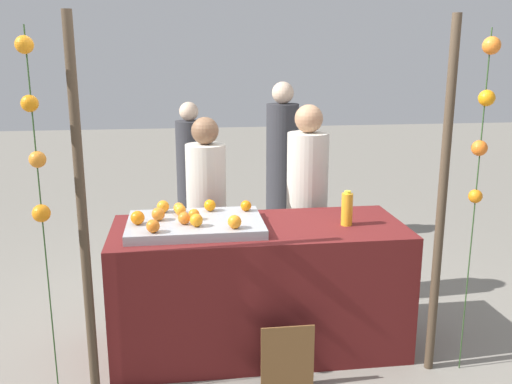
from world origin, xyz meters
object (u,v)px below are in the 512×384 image
(orange_1, at_px, (153,226))
(vendor_left, at_px, (207,222))
(juice_bottle, at_px, (347,209))
(vendor_right, at_px, (307,213))
(chalkboard_sign, at_px, (287,358))
(stall_counter, at_px, (259,287))
(orange_0, at_px, (246,206))

(orange_1, xyz_separation_m, vendor_left, (0.37, 0.91, -0.26))
(juice_bottle, bearing_deg, vendor_right, 98.39)
(chalkboard_sign, height_order, vendor_left, vendor_left)
(orange_1, xyz_separation_m, vendor_right, (1.17, 0.91, -0.22))
(stall_counter, height_order, vendor_right, vendor_right)
(stall_counter, distance_m, juice_bottle, 0.81)
(orange_0, xyz_separation_m, vendor_right, (0.55, 0.50, -0.22))
(stall_counter, distance_m, orange_1, 0.91)
(stall_counter, xyz_separation_m, vendor_right, (0.48, 0.67, 0.32))
(stall_counter, bearing_deg, juice_bottle, -5.15)
(vendor_right, bearing_deg, stall_counter, -125.65)
(orange_0, xyz_separation_m, juice_bottle, (0.66, -0.23, 0.02))
(orange_0, distance_m, orange_1, 0.74)
(orange_0, bearing_deg, stall_counter, -68.88)
(juice_bottle, bearing_deg, vendor_left, 141.36)
(vendor_left, distance_m, vendor_right, 0.80)
(orange_1, relative_size, vendor_left, 0.05)
(chalkboard_sign, xyz_separation_m, vendor_right, (0.38, 1.22, 0.56))
(stall_counter, height_order, orange_0, orange_0)
(juice_bottle, bearing_deg, orange_1, -172.02)
(stall_counter, relative_size, orange_1, 23.59)
(vendor_left, xyz_separation_m, vendor_right, (0.80, 0.00, 0.04))
(vendor_left, bearing_deg, orange_1, -112.27)
(juice_bottle, distance_m, vendor_right, 0.77)
(orange_0, relative_size, vendor_right, 0.05)
(orange_0, bearing_deg, vendor_left, 116.73)
(stall_counter, bearing_deg, vendor_left, 115.33)
(orange_1, bearing_deg, chalkboard_sign, -21.52)
(stall_counter, distance_m, chalkboard_sign, 0.60)
(vendor_right, bearing_deg, juice_bottle, -81.61)
(orange_1, height_order, chalkboard_sign, orange_1)
(stall_counter, relative_size, orange_0, 26.18)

